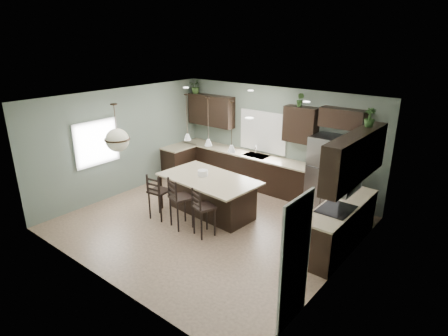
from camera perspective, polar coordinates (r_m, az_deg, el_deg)
ground at (r=8.66m, az=-2.20°, el=-8.37°), size 6.00×6.00×0.00m
pantry_door at (r=5.58m, az=10.77°, el=-13.87°), size 0.04×0.82×2.04m
window_back at (r=10.39m, az=5.98°, el=5.54°), size 1.35×0.02×1.00m
window_left at (r=9.76m, az=-18.89°, el=3.65°), size 0.02×1.10×1.00m
left_return_cabs at (r=11.34m, az=-6.90°, el=0.92°), size 0.60×0.90×0.90m
left_return_countertop at (r=11.18m, az=-6.93°, el=3.18°), size 0.66×0.96×0.04m
back_lower_cabs at (r=10.72m, az=2.93°, el=-0.07°), size 4.20×0.60×0.90m
back_countertop at (r=10.56m, az=2.91°, el=2.30°), size 4.20×0.66×0.04m
sink_inset at (r=10.31m, az=4.93°, el=1.91°), size 0.70×0.45×0.01m
faucet at (r=10.24m, az=4.86°, el=2.64°), size 0.02×0.02×0.28m
back_upper_left at (r=11.20m, az=-1.98°, el=8.77°), size 1.55×0.34×0.90m
back_upper_right at (r=9.58m, az=11.60°, el=6.49°), size 0.85×0.34×0.90m
fridge_header at (r=9.10m, az=17.62°, el=7.22°), size 1.05×0.34×0.45m
right_lower_cabs at (r=7.90m, az=17.29°, el=-8.59°), size 0.60×2.35×0.90m
right_countertop at (r=7.70m, az=17.51°, el=-5.46°), size 0.66×2.35×0.04m
cooktop at (r=7.45m, az=16.72°, el=-6.02°), size 0.58×0.75×0.02m
wall_oven_front at (r=7.77m, az=14.42°, el=-8.79°), size 0.01×0.72×0.60m
right_upper_cabs at (r=7.29m, az=19.42°, el=1.61°), size 0.34×2.35×0.90m
microwave at (r=7.19m, az=17.92°, el=-1.86°), size 0.40×0.75×0.40m
refrigerator at (r=9.28m, az=15.72°, el=-0.90°), size 0.90×0.74×1.85m
kitchen_island at (r=8.89m, az=-2.28°, el=-4.29°), size 2.41×1.47×0.92m
serving_dish at (r=8.82m, az=-3.25°, el=-0.76°), size 0.24×0.24×0.14m
bar_stool_left at (r=8.78m, az=-9.83°, el=-4.20°), size 0.47×0.47×1.12m
bar_stool_center at (r=8.30m, az=-6.55°, el=-5.28°), size 0.55×0.55×1.18m
bar_stool_right at (r=7.95m, az=-3.06°, el=-6.71°), size 0.50×0.50×1.09m
pendant_left at (r=8.82m, az=-5.69°, el=7.68°), size 0.17×0.17×1.10m
pendant_center at (r=8.32m, az=-2.45°, el=7.03°), size 0.17×0.17×1.10m
pendant_right at (r=7.85m, az=1.18°, el=6.27°), size 0.17×0.17×1.10m
chandelier at (r=7.85m, az=-16.13°, el=5.91°), size 0.51×0.51×0.99m
plant_back_left at (r=11.45m, az=-4.29°, el=12.30°), size 0.44×0.40×0.42m
plant_back_right at (r=9.45m, az=11.54°, el=10.16°), size 0.19×0.15×0.34m
plant_right_wall at (r=7.71m, az=21.32°, el=7.19°), size 0.21×0.21×0.36m
room_shell at (r=8.00m, az=-2.36°, el=2.43°), size 6.00×6.00×6.00m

